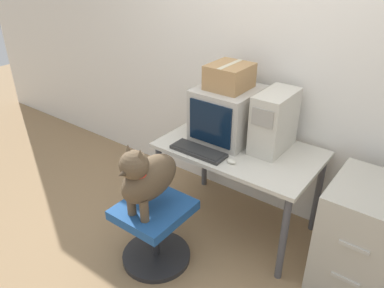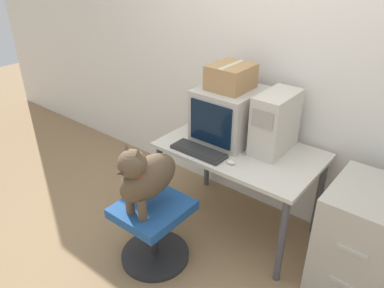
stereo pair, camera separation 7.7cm
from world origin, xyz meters
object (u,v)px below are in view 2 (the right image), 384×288
(pc_tower, at_px, (275,122))
(office_chair, at_px, (154,228))
(filing_cabinet, at_px, (363,241))
(crt_monitor, at_px, (229,114))
(cardboard_box, at_px, (231,77))
(keyboard, at_px, (199,151))
(dog, at_px, (145,176))

(pc_tower, xyz_separation_m, office_chair, (-0.46, -0.83, -0.67))
(office_chair, bearing_deg, filing_cabinet, 29.00)
(crt_monitor, xyz_separation_m, cardboard_box, (0.00, 0.00, 0.29))
(keyboard, relative_size, filing_cabinet, 0.56)
(office_chair, bearing_deg, dog, -90.00)
(crt_monitor, relative_size, office_chair, 0.96)
(keyboard, distance_m, dog, 0.50)
(keyboard, bearing_deg, filing_cabinet, 11.32)
(office_chair, distance_m, filing_cabinet, 1.42)
(pc_tower, relative_size, keyboard, 1.04)
(crt_monitor, height_order, filing_cabinet, crt_monitor)
(filing_cabinet, bearing_deg, pc_tower, 169.11)
(dog, bearing_deg, keyboard, 83.56)
(crt_monitor, relative_size, filing_cabinet, 0.64)
(pc_tower, bearing_deg, keyboard, -136.05)
(pc_tower, relative_size, dog, 0.84)
(cardboard_box, bearing_deg, crt_monitor, -90.00)
(filing_cabinet, bearing_deg, crt_monitor, 174.70)
(keyboard, bearing_deg, dog, -96.44)
(keyboard, bearing_deg, pc_tower, 43.95)
(filing_cabinet, bearing_deg, keyboard, -168.68)
(pc_tower, height_order, filing_cabinet, pc_tower)
(pc_tower, xyz_separation_m, keyboard, (-0.40, -0.39, -0.21))
(filing_cabinet, bearing_deg, cardboard_box, 174.51)
(crt_monitor, bearing_deg, pc_tower, 6.55)
(crt_monitor, relative_size, pc_tower, 1.09)
(crt_monitor, height_order, pc_tower, pc_tower)
(keyboard, xyz_separation_m, dog, (-0.06, -0.50, 0.01))
(dog, relative_size, filing_cabinet, 0.69)
(crt_monitor, height_order, dog, crt_monitor)
(pc_tower, distance_m, keyboard, 0.59)
(office_chair, xyz_separation_m, dog, (-0.00, -0.05, 0.48))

